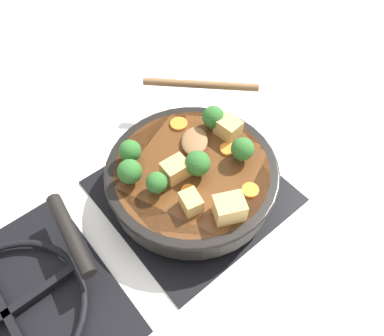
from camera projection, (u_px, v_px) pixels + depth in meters
ground_plane at (192, 192)px, 0.71m from camera, size 2.40×2.40×0.00m
front_burner_grate at (192, 188)px, 0.70m from camera, size 0.31×0.31×0.03m
rear_burner_grate at (9, 316)px, 0.56m from camera, size 0.31×0.31×0.03m
skillet_pan at (191, 176)px, 0.67m from camera, size 0.31×0.40×0.05m
wooden_spoon at (198, 107)px, 0.73m from camera, size 0.24×0.24×0.02m
tofu_cube_center_large at (191, 202)px, 0.59m from camera, size 0.04×0.04×0.03m
tofu_cube_near_handle at (175, 170)px, 0.63m from camera, size 0.04×0.04×0.03m
tofu_cube_east_chunk at (229, 208)px, 0.58m from camera, size 0.05×0.06×0.04m
tofu_cube_west_chunk at (228, 128)px, 0.68m from camera, size 0.05×0.04×0.03m
broccoli_floret_near_spoon at (242, 149)px, 0.64m from camera, size 0.04×0.04×0.05m
broccoli_floret_center_top at (195, 165)px, 0.62m from camera, size 0.04×0.04×0.05m
broccoli_floret_east_rim at (130, 172)px, 0.61m from camera, size 0.04×0.04×0.05m
broccoli_floret_west_rim at (155, 181)px, 0.60m from camera, size 0.04×0.04×0.04m
broccoli_floret_north_edge at (213, 117)px, 0.69m from camera, size 0.04×0.04×0.05m
broccoli_floret_south_cluster at (130, 151)px, 0.64m from camera, size 0.04×0.04×0.05m
carrot_slice_orange_thin at (179, 124)px, 0.71m from camera, size 0.03×0.03×0.01m
carrot_slice_near_center at (228, 149)px, 0.67m from camera, size 0.03×0.03×0.01m
carrot_slice_edge_slice at (189, 190)px, 0.62m from camera, size 0.02×0.02×0.01m
carrot_slice_under_broccoli at (250, 190)px, 0.62m from camera, size 0.03×0.03×0.01m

